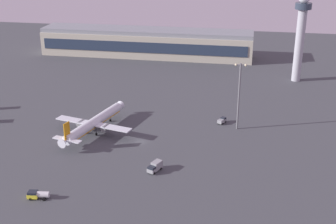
{
  "coord_description": "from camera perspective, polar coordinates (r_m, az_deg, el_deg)",
  "views": [
    {
      "loc": [
        37.27,
        -147.52,
        72.39
      ],
      "look_at": [
        6.48,
        21.14,
        4.0
      ],
      "focal_mm": 48.97,
      "sensor_mm": 36.0,
      "label": 1
    }
  ],
  "objects": [
    {
      "name": "catering_truck",
      "position": [
        148.21,
        -1.61,
        -6.8
      ],
      "size": [
        4.48,
        6.12,
        3.05
      ],
      "rotation": [
        0.0,
        0.0,
        2.72
      ],
      "color": "gray",
      "rests_on": "ground"
    },
    {
      "name": "airplane_taxiway_distant",
      "position": [
        176.47,
        -9.24,
        -1.36
      ],
      "size": [
        31.81,
        40.56,
        10.53
      ],
      "rotation": [
        0.0,
        0.0,
        -0.24
      ],
      "color": "silver",
      "rests_on": "ground"
    },
    {
      "name": "fuel_truck",
      "position": [
        139.3,
        -15.92,
        -9.84
      ],
      "size": [
        6.51,
        3.04,
        2.35
      ],
      "rotation": [
        0.0,
        0.0,
        1.69
      ],
      "color": "yellow",
      "rests_on": "ground"
    },
    {
      "name": "terminal_building",
      "position": [
        283.77,
        -2.69,
        8.63
      ],
      "size": [
        128.4,
        22.4,
        16.4
      ],
      "color": "#B2AD99",
      "rests_on": "ground"
    },
    {
      "name": "apron_light_central",
      "position": [
        175.57,
        8.84,
        2.43
      ],
      "size": [
        4.8,
        0.9,
        26.44
      ],
      "color": "slate",
      "rests_on": "ground"
    },
    {
      "name": "ground_plane",
      "position": [
        168.49,
        -3.47,
        -3.74
      ],
      "size": [
        416.0,
        416.0,
        0.0
      ],
      "primitive_type": "plane",
      "color": "#424449"
    },
    {
      "name": "cargo_loader",
      "position": [
        184.94,
        6.74,
        -1.06
      ],
      "size": [
        3.59,
        4.58,
        2.25
      ],
      "rotation": [
        0.0,
        0.0,
        5.82
      ],
      "color": "gray",
      "rests_on": "ground"
    },
    {
      "name": "control_tower",
      "position": [
        239.46,
        16.19,
        9.64
      ],
      "size": [
        8.0,
        8.0,
        44.78
      ],
      "color": "#A8A8B2",
      "rests_on": "ground"
    }
  ]
}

